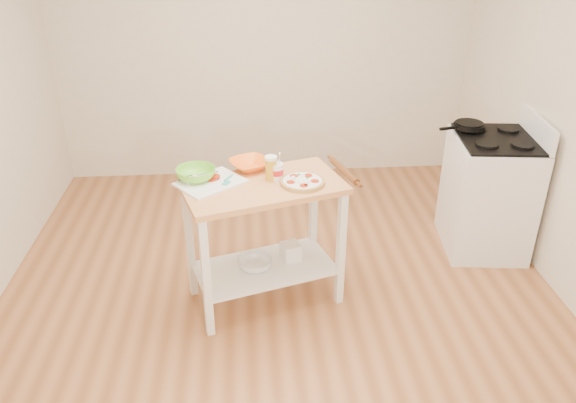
# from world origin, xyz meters

# --- Properties ---
(room_shell) EXTENTS (4.04, 4.54, 2.74)m
(room_shell) POSITION_xyz_m (0.00, 0.00, 1.35)
(room_shell) COLOR #A6673D
(room_shell) RESTS_ON ground
(prep_island) EXTENTS (1.14, 0.83, 0.90)m
(prep_island) POSITION_xyz_m (-0.10, 0.07, 0.64)
(prep_island) COLOR tan
(prep_island) RESTS_ON ground
(gas_stove) EXTENTS (0.67, 0.76, 1.11)m
(gas_stove) POSITION_xyz_m (1.70, 0.65, 0.47)
(gas_stove) COLOR white
(gas_stove) RESTS_ON ground
(skillet) EXTENTS (0.38, 0.24, 0.03)m
(skillet) POSITION_xyz_m (1.53, 0.83, 0.97)
(skillet) COLOR black
(skillet) RESTS_ON gas_stove
(pizza) EXTENTS (0.29, 0.29, 0.05)m
(pizza) POSITION_xyz_m (0.15, 0.05, 0.92)
(pizza) COLOR tan
(pizza) RESTS_ON prep_island
(cutting_board) EXTENTS (0.50, 0.48, 0.04)m
(cutting_board) POSITION_xyz_m (-0.44, 0.11, 0.91)
(cutting_board) COLOR white
(cutting_board) RESTS_ON prep_island
(spatula) EXTENTS (0.07, 0.15, 0.01)m
(spatula) POSITION_xyz_m (-0.33, 0.11, 0.92)
(spatula) COLOR teal
(spatula) RESTS_ON cutting_board
(knife) EXTENTS (0.26, 0.13, 0.01)m
(knife) POSITION_xyz_m (-0.55, 0.18, 0.92)
(knife) COLOR silver
(knife) RESTS_ON cutting_board
(orange_bowl) EXTENTS (0.34, 0.34, 0.06)m
(orange_bowl) POSITION_xyz_m (-0.18, 0.32, 0.93)
(orange_bowl) COLOR orange
(orange_bowl) RESTS_ON prep_island
(green_bowl) EXTENTS (0.35, 0.35, 0.08)m
(green_bowl) POSITION_xyz_m (-0.53, 0.17, 0.94)
(green_bowl) COLOR #73D135
(green_bowl) RESTS_ON prep_island
(beer_pint) EXTENTS (0.08, 0.08, 0.16)m
(beer_pint) POSITION_xyz_m (-0.04, 0.14, 0.98)
(beer_pint) COLOR gold
(beer_pint) RESTS_ON prep_island
(yogurt_tub) EXTENTS (0.09, 0.09, 0.19)m
(yogurt_tub) POSITION_xyz_m (-0.01, 0.14, 0.95)
(yogurt_tub) COLOR white
(yogurt_tub) RESTS_ON prep_island
(rolling_pin) EXTENTS (0.14, 0.38, 0.04)m
(rolling_pin) POSITION_xyz_m (0.44, 0.18, 0.92)
(rolling_pin) COLOR brown
(rolling_pin) RESTS_ON prep_island
(shelf_glass_bowl) EXTENTS (0.25, 0.25, 0.07)m
(shelf_glass_bowl) POSITION_xyz_m (-0.17, 0.06, 0.30)
(shelf_glass_bowl) COLOR silver
(shelf_glass_bowl) RESTS_ON prep_island
(shelf_bin) EXTENTS (0.15, 0.15, 0.12)m
(shelf_bin) POSITION_xyz_m (0.09, 0.16, 0.32)
(shelf_bin) COLOR white
(shelf_bin) RESTS_ON prep_island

